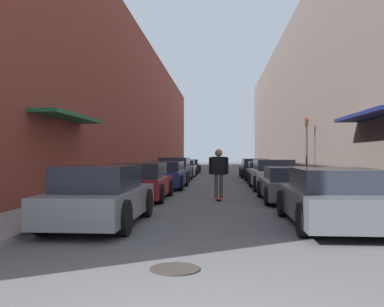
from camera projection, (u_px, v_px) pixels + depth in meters
The scene contains 19 objects.
ground at pixel (218, 179), 28.33m from camera, with size 137.26×137.26×0.00m, color #515154.
curb_strip_left at pixel (163, 174), 34.85m from camera, with size 1.80×62.39×0.12m.
curb_strip_right at pixel (275, 174), 34.26m from camera, with size 1.80×62.39×0.12m.
building_row_left at pixel (128, 111), 35.05m from camera, with size 4.90×62.39×10.48m.
building_row_right at pixel (311, 101), 34.08m from camera, with size 4.90×62.39×11.82m.
parked_car_left_0 at pixel (101, 196), 9.70m from camera, with size 1.85×4.27×1.36m.
parked_car_left_1 at pixel (142, 182), 15.28m from camera, with size 1.90×4.26×1.31m.
parked_car_left_2 at pixel (165, 175), 20.42m from camera, with size 2.00×4.70×1.29m.
parked_car_left_3 at pixel (175, 170), 26.24m from camera, with size 2.00×4.58×1.43m.
parked_car_left_4 at pixel (183, 168), 31.91m from camera, with size 1.96×4.82×1.20m.
parked_car_left_5 at pixel (189, 166), 37.93m from camera, with size 1.95×4.66×1.20m.
parked_car_right_0 at pixel (334, 198), 9.56m from camera, with size 2.08×4.56×1.30m.
parked_car_right_1 at pixel (291, 185), 14.66m from camera, with size 2.03×4.27×1.18m.
parked_car_right_2 at pixel (273, 175), 19.64m from camera, with size 1.96×4.51×1.38m.
parked_car_right_3 at pixel (262, 172), 24.58m from camera, with size 1.91×4.07×1.20m.
parked_car_right_4 at pixel (255, 169), 29.92m from camera, with size 2.06×4.43×1.33m.
skateboarder at pixel (219, 169), 15.05m from camera, with size 0.69×0.78×1.80m.
manhole_cover at pixel (175, 269), 5.95m from camera, with size 0.70×0.70×0.02m.
traffic_light at pixel (307, 142), 23.46m from camera, with size 0.16×0.22×3.50m.
Camera 1 is at (0.14, -3.43, 1.60)m, focal length 40.00 mm.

